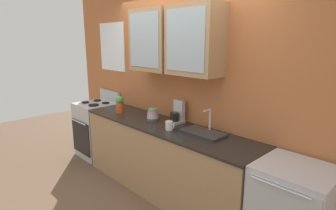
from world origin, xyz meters
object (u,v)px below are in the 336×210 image
object	(u,v)px
coffee_maker	(177,114)
sink_faucet	(204,132)
bowl_stack	(153,115)
cup_near_sink	(169,126)
stove_range	(97,129)
vase	(120,104)

from	to	relation	value
coffee_maker	sink_faucet	bearing A→B (deg)	-11.65
sink_faucet	bowl_stack	bearing A→B (deg)	-175.76
cup_near_sink	coffee_maker	world-z (taller)	coffee_maker
sink_faucet	coffee_maker	xyz separation A→B (m)	(-0.52, 0.11, 0.09)
stove_range	cup_near_sink	xyz separation A→B (m)	(1.87, -0.09, 0.50)
sink_faucet	cup_near_sink	bearing A→B (deg)	-155.21
stove_range	sink_faucet	xyz separation A→B (m)	(2.25, 0.08, 0.47)
stove_range	bowl_stack	size ratio (longest dim) A/B	6.95
bowl_stack	coffee_maker	xyz separation A→B (m)	(0.28, 0.17, 0.04)
vase	coffee_maker	size ratio (longest dim) A/B	0.87
stove_range	cup_near_sink	distance (m)	1.94
sink_faucet	coffee_maker	bearing A→B (deg)	168.35
sink_faucet	cup_near_sink	world-z (taller)	sink_faucet
stove_range	coffee_maker	size ratio (longest dim) A/B	3.79
vase	stove_range	bearing A→B (deg)	175.49
stove_range	coffee_maker	bearing A→B (deg)	6.34
sink_faucet	vase	bearing A→B (deg)	-174.09
vase	bowl_stack	bearing A→B (deg)	8.05
sink_faucet	vase	xyz separation A→B (m)	(-1.43, -0.15, 0.11)
sink_faucet	vase	distance (m)	1.44
cup_near_sink	vase	bearing A→B (deg)	178.58
cup_near_sink	coffee_maker	xyz separation A→B (m)	(-0.15, 0.28, 0.06)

